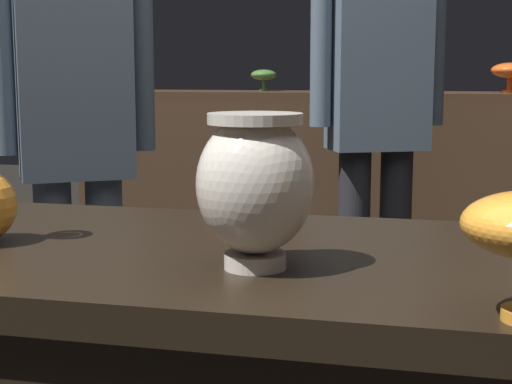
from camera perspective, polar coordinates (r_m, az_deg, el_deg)
The scene contains 7 objects.
back_display_shelf at distance 3.41m, azimuth 8.80°, elevation -1.13°, with size 2.60×0.40×0.99m.
vase_centerpiece at distance 1.08m, azimuth -0.07°, elevation 0.61°, with size 0.16×0.16×0.22m.
shelf_vase_right at distance 3.34m, azimuth 18.02°, elevation 8.37°, with size 0.15×0.15×0.12m.
shelf_vase_left at distance 3.52m, azimuth 0.56°, elevation 8.48°, with size 0.12×0.12×0.09m.
shelf_vase_center at distance 3.44m, azimuth 9.15°, elevation 9.41°, with size 0.08×0.08×0.26m.
visitor_center_back at distance 2.68m, azimuth 8.83°, elevation 6.44°, with size 0.43×0.30×1.65m.
visitor_near_left at distance 2.36m, azimuth -12.97°, elevation 4.43°, with size 0.40×0.33×1.55m.
Camera 1 is at (0.28, -1.15, 1.07)m, focal length 54.97 mm.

